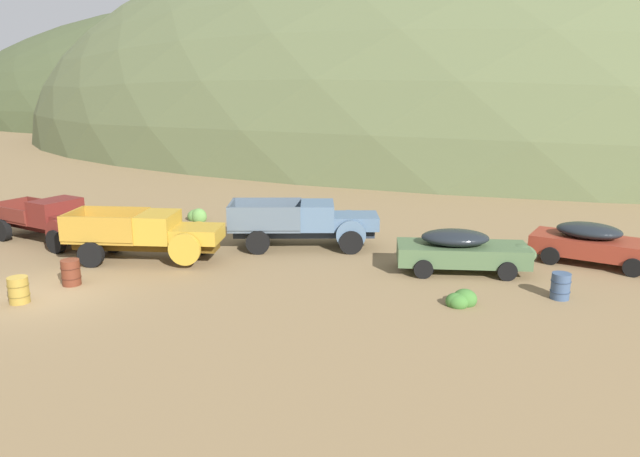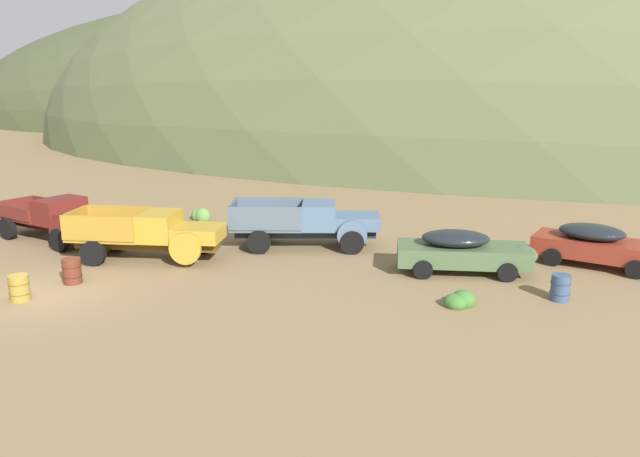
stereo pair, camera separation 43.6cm
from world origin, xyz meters
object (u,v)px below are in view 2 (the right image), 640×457
object	(u,v)px
truck_mustard	(156,234)
car_weathered_green	(467,251)
truck_chalk_blue	(315,223)
oil_drum_by_truck	(72,271)
oil_drum_spare	(19,288)
oil_drum_foreground	(560,288)
truck_oxblood	(60,219)
car_rust_red	(602,245)

from	to	relation	value
truck_mustard	car_weathered_green	bearing A→B (deg)	-1.43
truck_chalk_blue	car_weathered_green	world-z (taller)	truck_chalk_blue
oil_drum_by_truck	truck_mustard	bearing A→B (deg)	66.77
car_weathered_green	oil_drum_spare	xyz separation A→B (m)	(-13.64, -6.48, -0.40)
oil_drum_foreground	truck_oxblood	bearing A→B (deg)	173.41
truck_chalk_blue	car_weathered_green	size ratio (longest dim) A/B	1.25
car_rust_red	truck_mustard	bearing A→B (deg)	-150.02
truck_chalk_blue	oil_drum_foreground	world-z (taller)	truck_chalk_blue
truck_mustard	truck_chalk_blue	xyz separation A→B (m)	(5.49, 3.31, -0.01)
car_rust_red	oil_drum_spare	size ratio (longest dim) A/B	6.07
truck_oxblood	car_weathered_green	size ratio (longest dim) A/B	1.22
car_rust_red	truck_oxblood	bearing A→B (deg)	-156.55
truck_mustard	oil_drum_foreground	distance (m)	14.69
oil_drum_spare	car_rust_red	bearing A→B (deg)	24.73
truck_chalk_blue	oil_drum_by_truck	xyz separation A→B (m)	(-6.89, -6.58, -0.57)
truck_mustard	oil_drum_by_truck	distance (m)	3.61
truck_mustard	oil_drum_by_truck	world-z (taller)	truck_mustard
truck_oxblood	oil_drum_foreground	size ratio (longest dim) A/B	7.36
car_rust_red	oil_drum_spare	xyz separation A→B (m)	(-18.52, -8.53, -0.40)
car_weathered_green	oil_drum_foreground	world-z (taller)	car_weathered_green
truck_oxblood	car_weathered_green	world-z (taller)	truck_oxblood
oil_drum_by_truck	oil_drum_foreground	bearing A→B (deg)	8.56
truck_oxblood	oil_drum_spare	size ratio (longest dim) A/B	7.46
car_rust_red	oil_drum_by_truck	distance (m)	19.17
car_weathered_green	oil_drum_spare	bearing A→B (deg)	-162.88
truck_mustard	car_weathered_green	distance (m)	11.76
truck_oxblood	truck_mustard	size ratio (longest dim) A/B	1.03
truck_oxblood	oil_drum_spare	bearing A→B (deg)	-44.67
car_weathered_green	oil_drum_foreground	size ratio (longest dim) A/B	6.03
oil_drum_foreground	car_rust_red	bearing A→B (deg)	65.60
truck_oxblood	oil_drum_by_truck	world-z (taller)	truck_oxblood
oil_drum_spare	oil_drum_by_truck	xyz separation A→B (m)	(0.55, 1.88, 0.02)
truck_mustard	oil_drum_spare	world-z (taller)	truck_mustard
oil_drum_foreground	car_weathered_green	bearing A→B (deg)	143.66
truck_oxblood	car_rust_red	distance (m)	22.05
car_weathered_green	oil_drum_foreground	bearing A→B (deg)	-44.64
car_rust_red	car_weathered_green	bearing A→B (deg)	-138.77
truck_chalk_blue	oil_drum_by_truck	bearing A→B (deg)	-150.11
truck_chalk_blue	oil_drum_foreground	bearing A→B (deg)	-38.23
truck_chalk_blue	truck_oxblood	bearing A→B (deg)	175.85
truck_oxblood	car_rust_red	bearing A→B (deg)	22.79
truck_mustard	truck_oxblood	bearing A→B (deg)	156.98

